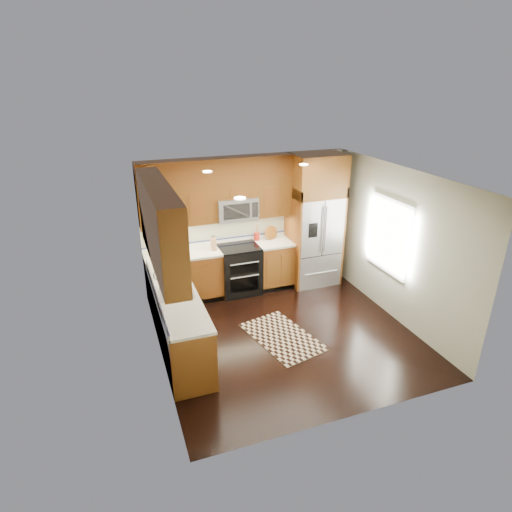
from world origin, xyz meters
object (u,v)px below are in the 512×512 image
object	(u,v)px
refrigerator	(315,220)
knife_block	(213,244)
range	(239,270)
utensil_crock	(257,235)
rug	(282,337)

from	to	relation	value
refrigerator	knife_block	xyz separation A→B (m)	(-2.03, 0.09, -0.25)
range	knife_block	xyz separation A→B (m)	(-0.48, 0.05, 0.58)
refrigerator	knife_block	distance (m)	2.05
utensil_crock	range	bearing A→B (deg)	-152.33
knife_block	utensil_crock	xyz separation A→B (m)	(0.92, 0.18, -0.00)
refrigerator	utensil_crock	world-z (taller)	refrigerator
knife_block	rug	bearing A→B (deg)	-70.50
range	knife_block	distance (m)	0.76
rug	refrigerator	bearing A→B (deg)	37.86
range	rug	distance (m)	1.82
range	refrigerator	xyz separation A→B (m)	(1.55, -0.04, 0.83)
refrigerator	knife_block	world-z (taller)	refrigerator
refrigerator	rug	world-z (taller)	refrigerator
range	refrigerator	size ratio (longest dim) A/B	0.36
range	refrigerator	bearing A→B (deg)	-1.40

